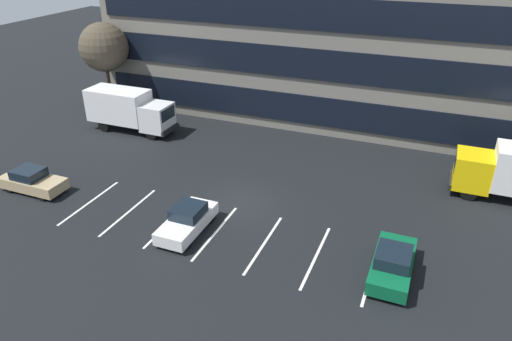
% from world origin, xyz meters
% --- Properties ---
extents(ground_plane, '(120.00, 120.00, 0.00)m').
position_xyz_m(ground_plane, '(0.00, 0.00, 0.00)').
color(ground_plane, black).
extents(office_building, '(36.07, 12.48, 18.00)m').
position_xyz_m(office_building, '(0.00, 17.95, 9.00)').
color(office_building, slate).
rests_on(office_building, ground_plane).
extents(lot_markings, '(16.94, 5.40, 0.01)m').
position_xyz_m(lot_markings, '(0.00, -3.36, 0.00)').
color(lot_markings, silver).
rests_on(lot_markings, ground_plane).
extents(box_truck_white, '(7.09, 2.35, 3.29)m').
position_xyz_m(box_truck_white, '(-12.74, 7.06, 1.85)').
color(box_truck_white, white).
rests_on(box_truck_white, ground_plane).
extents(sedan_white, '(1.72, 4.12, 1.48)m').
position_xyz_m(sedan_white, '(-1.44, -3.79, 0.70)').
color(sedan_white, white).
rests_on(sedan_white, ground_plane).
extents(sedan_tan, '(4.12, 1.72, 1.47)m').
position_xyz_m(sedan_tan, '(-12.53, -3.50, 0.70)').
color(sedan_tan, tan).
rests_on(sedan_tan, ground_plane).
extents(sedan_forest, '(1.79, 4.27, 1.53)m').
position_xyz_m(sedan_forest, '(9.28, -3.44, 0.72)').
color(sedan_forest, '#0C5933').
rests_on(sedan_forest, ground_plane).
extents(bare_tree, '(4.10, 4.10, 7.69)m').
position_xyz_m(bare_tree, '(-17.00, 10.32, 5.62)').
color(bare_tree, '#473323').
rests_on(bare_tree, ground_plane).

